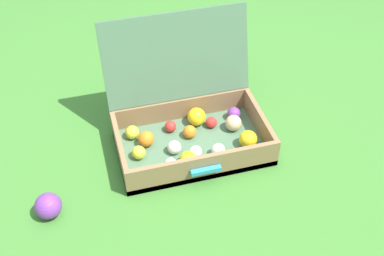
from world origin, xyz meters
name	(u,v)px	position (x,y,z in m)	size (l,w,h in m)	color
ground_plane	(204,157)	(0.00, 0.00, 0.00)	(16.00, 16.00, 0.00)	#3D7A2D
open_suitcase	(189,120)	(-0.03, 0.12, 0.10)	(0.57, 0.47, 0.45)	#4C7051
stray_ball_on_grass	(48,206)	(-0.58, -0.12, 0.05)	(0.09, 0.09, 0.09)	purple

